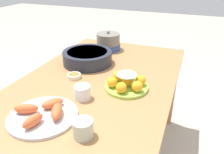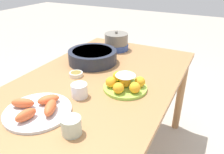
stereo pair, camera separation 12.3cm
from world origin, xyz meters
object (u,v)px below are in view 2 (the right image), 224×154
(cake_plate, at_px, (125,83))
(seafood_platter, at_px, (38,109))
(serving_bowl, at_px, (93,56))
(sauce_bowl, at_px, (76,74))
(cup_near, at_px, (71,126))
(cup_far, at_px, (79,90))
(warming_pot, at_px, (116,42))
(dining_table, at_px, (100,91))

(cake_plate, relative_size, seafood_platter, 0.78)
(serving_bowl, xyz_separation_m, sauce_bowl, (-0.23, -0.02, -0.03))
(cup_near, distance_m, cup_far, 0.28)
(cake_plate, relative_size, serving_bowl, 0.72)
(sauce_bowl, bearing_deg, cake_plate, -91.31)
(cake_plate, relative_size, warming_pot, 1.23)
(seafood_platter, bearing_deg, cup_near, -100.77)
(cake_plate, height_order, sauce_bowl, cake_plate)
(serving_bowl, bearing_deg, cake_plate, -123.76)
(dining_table, relative_size, cup_far, 16.75)
(sauce_bowl, bearing_deg, seafood_platter, -170.24)
(cake_plate, distance_m, sauce_bowl, 0.33)
(seafood_platter, distance_m, cup_near, 0.22)
(serving_bowl, height_order, seafood_platter, serving_bowl)
(dining_table, height_order, seafood_platter, seafood_platter)
(cake_plate, height_order, warming_pot, warming_pot)
(seafood_platter, height_order, warming_pot, warming_pot)
(cake_plate, xyz_separation_m, seafood_platter, (-0.38, 0.26, -0.02))
(dining_table, distance_m, serving_bowl, 0.28)
(sauce_bowl, height_order, cup_near, cup_near)
(serving_bowl, xyz_separation_m, cup_near, (-0.65, -0.31, -0.01))
(cake_plate, bearing_deg, cup_far, 135.00)
(cup_near, distance_m, warming_pot, 1.00)
(seafood_platter, height_order, cup_far, cup_far)
(dining_table, height_order, cup_far, cup_far)
(cup_near, height_order, warming_pot, warming_pot)
(dining_table, distance_m, sauce_bowl, 0.18)
(serving_bowl, xyz_separation_m, warming_pot, (0.31, -0.03, 0.02))
(dining_table, distance_m, cup_near, 0.51)
(warming_pot, bearing_deg, dining_table, -164.50)
(dining_table, bearing_deg, cup_near, -163.03)
(cup_far, bearing_deg, cake_plate, -45.00)
(sauce_bowl, relative_size, seafood_platter, 0.27)
(dining_table, distance_m, seafood_platter, 0.45)
(dining_table, xyz_separation_m, serving_bowl, (0.18, 0.16, 0.14))
(cake_plate, height_order, cup_near, cake_plate)
(seafood_platter, bearing_deg, sauce_bowl, 9.76)
(cup_near, bearing_deg, dining_table, 16.97)
(serving_bowl, xyz_separation_m, cup_far, (-0.41, -0.18, -0.01))
(cake_plate, distance_m, warming_pot, 0.64)
(cake_plate, height_order, serving_bowl, cake_plate)
(dining_table, height_order, warming_pot, warming_pot)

